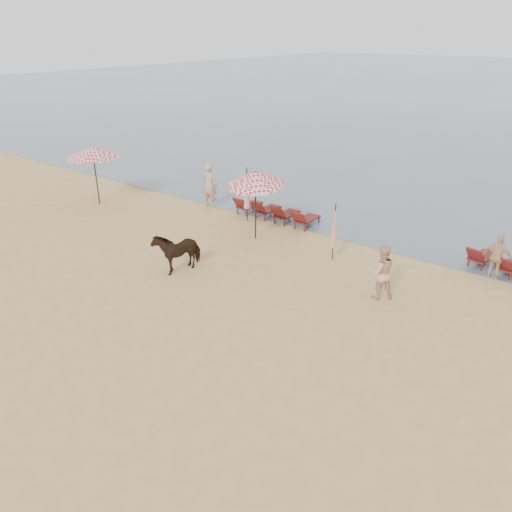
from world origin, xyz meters
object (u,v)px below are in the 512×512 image
Objects in this scene: lounger_cluster_left at (275,211)px; lounger_cluster_right at (509,265)px; beachgoer_right_a at (381,272)px; umbrella_closed_right at (334,226)px; umbrella_open_left_a at (93,152)px; cow at (177,250)px; beachgoer_right_b at (497,257)px; umbrella_open_left_b at (256,179)px; umbrella_closed_left at (247,188)px; beachgoer_left at (209,185)px.

lounger_cluster_left is 1.30× the size of lounger_cluster_right.
lounger_cluster_left is at bearing -69.50° from beachgoer_right_a.
umbrella_open_left_a is at bearing -174.86° from umbrella_closed_right.
cow is (7.66, -2.66, -1.69)m from umbrella_open_left_a.
lounger_cluster_left is 8.62m from beachgoer_right_b.
lounger_cluster_left is at bearing 29.57° from umbrella_open_left_a.
beachgoer_right_b reaches higher than lounger_cluster_right.
umbrella_closed_left is at bearing 146.75° from umbrella_open_left_b.
umbrella_closed_right reaches higher than lounger_cluster_left.
umbrella_closed_left is 1.36× the size of beachgoer_right_a.
lounger_cluster_left is at bearing 39.75° from umbrella_closed_left.
beachgoer_left is (4.26, 2.74, -1.38)m from umbrella_open_left_a.
beachgoer_right_a reaches higher than cow.
lounger_cluster_right is 5.68m from umbrella_closed_right.
beachgoer_left is (-3.31, -0.28, 0.60)m from lounger_cluster_left.
umbrella_open_left_b is at bearing 92.78° from cow.
umbrella_open_left_a reaches higher than lounger_cluster_left.
beachgoer_left is 10.05m from beachgoer_right_a.
umbrella_closed_right is at bearing 152.12° from beachgoer_left.
lounger_cluster_right is 9.91m from umbrella_closed_left.
umbrella_closed_right is at bearing 12.98° from umbrella_open_left_a.
umbrella_open_left_a reaches higher than beachgoer_right_b.
umbrella_open_left_b is at bearing -54.48° from beachgoer_right_a.
umbrella_closed_left is (6.70, 2.30, -0.97)m from umbrella_open_left_a.
cow is at bearing -87.72° from umbrella_open_left_b.
umbrella_open_left_a is 7.15m from umbrella_closed_left.
beachgoer_right_a is at bearing 56.61° from beachgoer_right_b.
umbrella_open_left_a is 1.30× the size of umbrella_closed_right.
beachgoer_right_a is 4.10m from beachgoer_right_b.
beachgoer_left is at bearing -165.30° from lounger_cluster_right.
beachgoer_left is at bearing -58.74° from beachgoer_right_a.
umbrella_closed_right is at bearing 10.71° from umbrella_open_left_b.
umbrella_open_left_a is 5.25m from beachgoer_left.
lounger_cluster_left is 1.29× the size of umbrella_open_left_b.
umbrella_closed_right is 1.36× the size of beachgoer_right_b.
umbrella_closed_left reaches higher than cow.
umbrella_open_left_a is at bearing 18.38° from beachgoer_left.
umbrella_open_left_b is at bearing 141.04° from beachgoer_left.
lounger_cluster_right is (8.93, 0.30, -0.01)m from lounger_cluster_left.
umbrella_open_left_b is 6.02m from beachgoer_right_a.
umbrella_closed_right is (11.38, 1.02, -1.11)m from umbrella_open_left_a.
umbrella_closed_left is 1.15× the size of beachgoer_left.
umbrella_open_left_b reaches higher than umbrella_closed_left.
beachgoer_right_b reaches higher than lounger_cluster_left.
umbrella_closed_right reaches higher than beachgoer_right_b.
beachgoer_left is (-3.86, 1.77, -1.35)m from umbrella_open_left_b.
umbrella_closed_right is at bearing 54.86° from cow.
umbrella_open_left_b is 2.17m from umbrella_closed_left.
umbrella_closed_left reaches higher than beachgoer_right_b.
umbrella_closed_left is at bearing 26.74° from umbrella_open_left_a.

